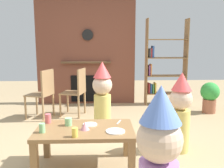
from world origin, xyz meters
TOP-DOWN VIEW (x-y plane):
  - ground_plane at (0.00, 0.00)m, footprint 12.00×12.00m
  - brick_fireplace_feature at (-0.35, 2.60)m, footprint 2.20×0.28m
  - bookshelf at (1.36, 2.40)m, footprint 0.90×0.28m
  - coffee_table at (-0.18, -0.45)m, footprint 1.06×0.63m
  - paper_cup_near_left at (-0.61, -0.56)m, footprint 0.06×0.06m
  - paper_cup_near_right at (-0.37, -0.35)m, footprint 0.08×0.08m
  - paper_cup_center at (-0.62, -0.25)m, footprint 0.07×0.07m
  - paper_cup_far_left at (-0.26, -0.70)m, footprint 0.06×0.06m
  - paper_plate_front at (0.15, -0.57)m, footprint 0.20×0.20m
  - paper_plate_rear at (-0.13, -0.35)m, footprint 0.16×0.16m
  - birthday_cake_slice at (-0.18, -0.50)m, footprint 0.10×0.10m
  - table_fork at (0.20, -0.26)m, footprint 0.07×0.15m
  - child_with_cone_hat at (0.39, -1.51)m, footprint 0.31×0.31m
  - child_in_pink at (1.00, -0.06)m, footprint 0.28×0.28m
  - child_by_the_chairs at (0.01, 0.68)m, footprint 0.30×0.30m
  - dining_chair_left at (-1.06, 1.41)m, footprint 0.50×0.50m
  - dining_chair_middle at (-0.46, 1.56)m, footprint 0.49×0.49m
  - potted_plant_tall at (2.14, 1.66)m, footprint 0.37×0.37m

SIDE VIEW (x-z plane):
  - ground_plane at x=0.00m, z-range 0.00..0.00m
  - potted_plant_tall at x=2.14m, z-range 0.05..0.66m
  - coffee_table at x=-0.18m, z-range 0.15..0.61m
  - table_fork at x=0.20m, z-range 0.46..0.46m
  - paper_plate_front at x=0.15m, z-range 0.46..0.47m
  - paper_plate_rear at x=-0.13m, z-range 0.46..0.47m
  - birthday_cake_slice at x=-0.18m, z-range 0.46..0.54m
  - paper_cup_near_right at x=-0.37m, z-range 0.46..0.54m
  - paper_cup_far_left at x=-0.26m, z-range 0.46..0.55m
  - paper_cup_near_left at x=-0.61m, z-range 0.46..0.55m
  - paper_cup_center at x=-0.62m, z-range 0.46..0.56m
  - dining_chair_left at x=-1.06m, z-range 0.06..0.96m
  - dining_chair_middle at x=-0.46m, z-range 0.06..0.96m
  - child_in_pink at x=1.00m, z-range 0.03..1.05m
  - child_by_the_chairs at x=0.01m, z-range 0.03..1.13m
  - child_with_cone_hat at x=0.39m, z-range 0.03..1.14m
  - bookshelf at x=1.36m, z-range -0.08..1.82m
  - brick_fireplace_feature at x=-0.35m, z-range -0.01..2.39m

